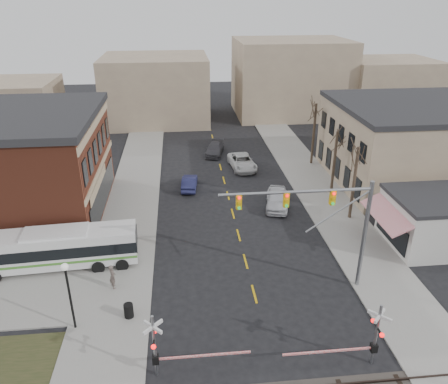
{
  "coord_description": "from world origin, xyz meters",
  "views": [
    {
      "loc": [
        -4.59,
        -21.92,
        18.84
      ],
      "look_at": [
        -1.11,
        11.34,
        3.5
      ],
      "focal_mm": 35.0,
      "sensor_mm": 36.0,
      "label": 1
    }
  ],
  "objects_px": {
    "rr_crossing_east": "(368,336)",
    "car_a": "(277,199)",
    "rr_crossing_west": "(163,346)",
    "car_b": "(189,183)",
    "transit_bus": "(58,248)",
    "trash_bin": "(129,311)",
    "pedestrian_near": "(113,276)",
    "pedestrian_far": "(94,251)",
    "car_c": "(242,162)",
    "traffic_signal_mast": "(327,215)",
    "car_d": "(215,149)",
    "street_lamp": "(68,283)"
  },
  "relations": [
    {
      "from": "rr_crossing_east",
      "to": "car_a",
      "type": "bearing_deg",
      "value": 91.99
    },
    {
      "from": "rr_crossing_west",
      "to": "car_b",
      "type": "xyz_separation_m",
      "value": [
        2.14,
        24.47,
        -1.28
      ]
    },
    {
      "from": "transit_bus",
      "to": "car_b",
      "type": "relative_size",
      "value": 2.78
    },
    {
      "from": "rr_crossing_east",
      "to": "trash_bin",
      "type": "bearing_deg",
      "value": 158.94
    },
    {
      "from": "rr_crossing_west",
      "to": "pedestrian_near",
      "type": "height_order",
      "value": "rr_crossing_west"
    },
    {
      "from": "car_b",
      "to": "pedestrian_far",
      "type": "bearing_deg",
      "value": 65.77
    },
    {
      "from": "car_b",
      "to": "rr_crossing_west",
      "type": "bearing_deg",
      "value": 90.87
    },
    {
      "from": "transit_bus",
      "to": "car_a",
      "type": "relative_size",
      "value": 2.31
    },
    {
      "from": "car_c",
      "to": "transit_bus",
      "type": "bearing_deg",
      "value": -137.46
    },
    {
      "from": "rr_crossing_west",
      "to": "pedestrian_near",
      "type": "relative_size",
      "value": 3.09
    },
    {
      "from": "traffic_signal_mast",
      "to": "pedestrian_near",
      "type": "bearing_deg",
      "value": 174.41
    },
    {
      "from": "trash_bin",
      "to": "pedestrian_near",
      "type": "height_order",
      "value": "pedestrian_near"
    },
    {
      "from": "car_a",
      "to": "car_c",
      "type": "relative_size",
      "value": 0.9
    },
    {
      "from": "trash_bin",
      "to": "pedestrian_near",
      "type": "bearing_deg",
      "value": 113.06
    },
    {
      "from": "car_d",
      "to": "pedestrian_near",
      "type": "xyz_separation_m",
      "value": [
        -9.36,
        -26.97,
        0.32
      ]
    },
    {
      "from": "rr_crossing_east",
      "to": "car_c",
      "type": "height_order",
      "value": "rr_crossing_east"
    },
    {
      "from": "car_b",
      "to": "car_d",
      "type": "bearing_deg",
      "value": -102.96
    },
    {
      "from": "rr_crossing_west",
      "to": "car_b",
      "type": "height_order",
      "value": "rr_crossing_west"
    },
    {
      "from": "transit_bus",
      "to": "car_c",
      "type": "xyz_separation_m",
      "value": [
        16.43,
        18.67,
        -0.9
      ]
    },
    {
      "from": "rr_crossing_east",
      "to": "car_c",
      "type": "distance_m",
      "value": 30.21
    },
    {
      "from": "car_a",
      "to": "pedestrian_near",
      "type": "distance_m",
      "value": 18.05
    },
    {
      "from": "car_d",
      "to": "traffic_signal_mast",
      "type": "bearing_deg",
      "value": -66.4
    },
    {
      "from": "rr_crossing_east",
      "to": "car_d",
      "type": "relative_size",
      "value": 1.15
    },
    {
      "from": "street_lamp",
      "to": "car_c",
      "type": "bearing_deg",
      "value": 61.3
    },
    {
      "from": "street_lamp",
      "to": "traffic_signal_mast",
      "type": "bearing_deg",
      "value": 8.5
    },
    {
      "from": "transit_bus",
      "to": "pedestrian_far",
      "type": "xyz_separation_m",
      "value": [
        2.46,
        0.3,
        -0.64
      ]
    },
    {
      "from": "street_lamp",
      "to": "car_b",
      "type": "height_order",
      "value": "street_lamp"
    },
    {
      "from": "transit_bus",
      "to": "car_c",
      "type": "distance_m",
      "value": 24.88
    },
    {
      "from": "traffic_signal_mast",
      "to": "pedestrian_far",
      "type": "height_order",
      "value": "traffic_signal_mast"
    },
    {
      "from": "car_b",
      "to": "transit_bus",
      "type": "bearing_deg",
      "value": 59.03
    },
    {
      "from": "car_c",
      "to": "pedestrian_near",
      "type": "bearing_deg",
      "value": -125.29
    },
    {
      "from": "rr_crossing_east",
      "to": "car_c",
      "type": "xyz_separation_m",
      "value": [
        -2.56,
        30.08,
        -1.19
      ]
    },
    {
      "from": "transit_bus",
      "to": "rr_crossing_west",
      "type": "bearing_deg",
      "value": -54.13
    },
    {
      "from": "street_lamp",
      "to": "car_b",
      "type": "bearing_deg",
      "value": 69.38
    },
    {
      "from": "car_a",
      "to": "car_b",
      "type": "xyz_separation_m",
      "value": [
        -8.2,
        5.2,
        -0.17
      ]
    },
    {
      "from": "transit_bus",
      "to": "rr_crossing_west",
      "type": "distance_m",
      "value": 13.58
    },
    {
      "from": "trash_bin",
      "to": "car_c",
      "type": "xyz_separation_m",
      "value": [
        10.8,
        24.94,
        0.19
      ]
    },
    {
      "from": "rr_crossing_west",
      "to": "car_a",
      "type": "relative_size",
      "value": 1.11
    },
    {
      "from": "car_c",
      "to": "street_lamp",
      "type": "bearing_deg",
      "value": -124.82
    },
    {
      "from": "traffic_signal_mast",
      "to": "car_a",
      "type": "relative_size",
      "value": 1.97
    },
    {
      "from": "rr_crossing_west",
      "to": "rr_crossing_east",
      "type": "distance_m",
      "value": 11.03
    },
    {
      "from": "traffic_signal_mast",
      "to": "rr_crossing_west",
      "type": "relative_size",
      "value": 1.77
    },
    {
      "from": "transit_bus",
      "to": "car_d",
      "type": "height_order",
      "value": "transit_bus"
    },
    {
      "from": "traffic_signal_mast",
      "to": "car_c",
      "type": "height_order",
      "value": "traffic_signal_mast"
    },
    {
      "from": "car_a",
      "to": "pedestrian_far",
      "type": "bearing_deg",
      "value": -140.49
    },
    {
      "from": "car_c",
      "to": "rr_crossing_east",
      "type": "bearing_deg",
      "value": -91.26
    },
    {
      "from": "rr_crossing_east",
      "to": "pedestrian_near",
      "type": "bearing_deg",
      "value": 150.52
    },
    {
      "from": "rr_crossing_west",
      "to": "trash_bin",
      "type": "distance_m",
      "value": 5.46
    },
    {
      "from": "car_d",
      "to": "pedestrian_far",
      "type": "relative_size",
      "value": 2.64
    },
    {
      "from": "rr_crossing_east",
      "to": "street_lamp",
      "type": "relative_size",
      "value": 1.21
    }
  ]
}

